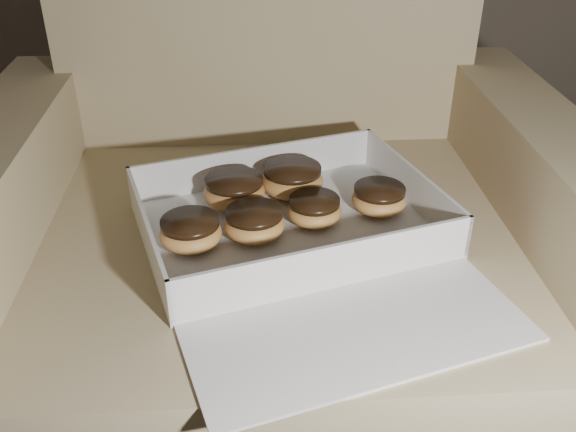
% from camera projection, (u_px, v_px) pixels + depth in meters
% --- Properties ---
extents(armchair, '(1.00, 0.84, 1.04)m').
position_uv_depth(armchair, '(276.00, 267.00, 1.16)').
color(armchair, tan).
rests_on(armchair, floor).
extents(bakery_box, '(0.57, 0.62, 0.07)m').
position_uv_depth(bakery_box, '(301.00, 238.00, 0.97)').
color(bakery_box, silver).
rests_on(bakery_box, armchair).
extents(donut_a, '(0.10, 0.10, 0.05)m').
position_uv_depth(donut_a, '(234.00, 191.00, 1.05)').
color(donut_a, gold).
rests_on(donut_a, bakery_box).
extents(donut_b, '(0.09, 0.09, 0.04)m').
position_uv_depth(donut_b, '(314.00, 210.00, 1.01)').
color(donut_b, gold).
rests_on(donut_b, bakery_box).
extents(donut_c, '(0.11, 0.11, 0.05)m').
position_uv_depth(donut_c, '(292.00, 180.00, 1.08)').
color(donut_c, gold).
rests_on(donut_c, bakery_box).
extents(donut_d, '(0.09, 0.09, 0.04)m').
position_uv_depth(donut_d, '(379.00, 198.00, 1.04)').
color(donut_d, gold).
rests_on(donut_d, bakery_box).
extents(donut_e, '(0.09, 0.09, 0.05)m').
position_uv_depth(donut_e, '(191.00, 232.00, 0.95)').
color(donut_e, gold).
rests_on(donut_e, bakery_box).
extents(donut_f, '(0.09, 0.09, 0.05)m').
position_uv_depth(donut_f, '(254.00, 223.00, 0.97)').
color(donut_f, gold).
rests_on(donut_f, bakery_box).
extents(crumb_a, '(0.01, 0.01, 0.00)m').
position_uv_depth(crumb_a, '(371.00, 263.00, 0.92)').
color(crumb_a, black).
rests_on(crumb_a, bakery_box).
extents(crumb_b, '(0.01, 0.01, 0.00)m').
position_uv_depth(crumb_b, '(193.00, 277.00, 0.89)').
color(crumb_b, black).
rests_on(crumb_b, bakery_box).
extents(crumb_c, '(0.01, 0.01, 0.00)m').
position_uv_depth(crumb_c, '(323.00, 226.00, 1.01)').
color(crumb_c, black).
rests_on(crumb_c, bakery_box).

